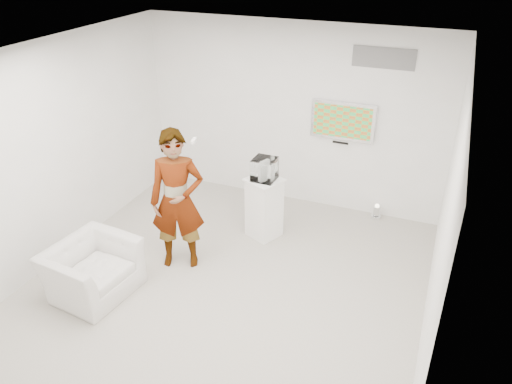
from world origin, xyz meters
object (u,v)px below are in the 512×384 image
armchair (92,270)px  person (177,201)px  floor_uplight (376,212)px  pedestal (264,208)px  tv (343,121)px

armchair → person: bearing=-29.4°
armchair → floor_uplight: (3.07, 3.22, -0.22)m
armchair → floor_uplight: size_ratio=4.22×
floor_uplight → person: bearing=-136.4°
person → armchair: size_ratio=1.89×
armchair → pedestal: (1.55, 2.08, 0.14)m
tv → floor_uplight: 1.59m
armchair → pedestal: bearing=-29.6°
person → armchair: bearing=-149.4°
person → floor_uplight: 3.35m
tv → pedestal: size_ratio=1.05×
tv → person: bearing=-125.2°
tv → armchair: bearing=-125.6°
pedestal → tv: bearing=56.3°
floor_uplight → pedestal: bearing=-143.2°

